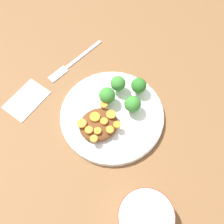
{
  "coord_description": "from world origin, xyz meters",
  "views": [
    {
      "loc": [
        0.21,
        0.32,
        0.76
      ],
      "look_at": [
        0.0,
        0.0,
        0.03
      ],
      "focal_mm": 50.0,
      "sensor_mm": 36.0,
      "label": 1
    }
  ],
  "objects": [
    {
      "name": "carrot_slice_0",
      "position": [
        0.06,
        0.03,
        0.05
      ],
      "size": [
        0.02,
        0.02,
        0.0
      ],
      "primitive_type": "cylinder",
      "color": "orange",
      "rests_on": "stew_mound"
    },
    {
      "name": "plate",
      "position": [
        0.0,
        0.0,
        0.01
      ],
      "size": [
        0.28,
        0.28,
        0.02
      ],
      "color": "white",
      "rests_on": "ground_plane"
    },
    {
      "name": "fork",
      "position": [
        0.01,
        -0.22,
        0.0
      ],
      "size": [
        0.2,
        0.06,
        0.01
      ],
      "rotation": [
        0.0,
        0.0,
        6.51
      ],
      "color": "#B3B3B3",
      "rests_on": "ground_plane"
    },
    {
      "name": "dip_bowl",
      "position": [
        0.08,
        0.27,
        0.03
      ],
      "size": [
        0.13,
        0.13,
        0.06
      ],
      "color": "white",
      "rests_on": "ground_plane"
    },
    {
      "name": "carrot_slice_9",
      "position": [
        0.08,
        0.04,
        0.05
      ],
      "size": [
        0.02,
        0.02,
        0.0
      ],
      "primitive_type": "cylinder",
      "color": "orange",
      "rests_on": "stew_mound"
    },
    {
      "name": "carrot_slice_5",
      "position": [
        0.08,
        0.02,
        0.05
      ],
      "size": [
        0.02,
        0.02,
        0.0
      ],
      "primitive_type": "cylinder",
      "color": "orange",
      "rests_on": "stew_mound"
    },
    {
      "name": "broccoli_floret_0",
      "position": [
        -0.05,
        -0.06,
        0.05
      ],
      "size": [
        0.04,
        0.04,
        0.06
      ],
      "color": "#7FA85B",
      "rests_on": "plate"
    },
    {
      "name": "carrot_slice_2",
      "position": [
        0.05,
        -0.01,
        0.05
      ],
      "size": [
        0.03,
        0.03,
        0.01
      ],
      "primitive_type": "cylinder",
      "color": "orange",
      "rests_on": "stew_mound"
    },
    {
      "name": "broccoli_floret_2",
      "position": [
        -0.01,
        -0.04,
        0.05
      ],
      "size": [
        0.04,
        0.04,
        0.06
      ],
      "color": "#759E51",
      "rests_on": "plate"
    },
    {
      "name": "napkin",
      "position": [
        0.17,
        -0.18,
        0.0
      ],
      "size": [
        0.14,
        0.11,
        0.01
      ],
      "rotation": [
        0.0,
        0.0,
        0.36
      ],
      "color": "white",
      "rests_on": "ground_plane"
    },
    {
      "name": "carrot_slice_7",
      "position": [
        0.04,
        0.05,
        0.05
      ],
      "size": [
        0.02,
        0.02,
        0.01
      ],
      "primitive_type": "cylinder",
      "color": "orange",
      "rests_on": "stew_mound"
    },
    {
      "name": "broccoli_floret_1",
      "position": [
        -0.05,
        0.02,
        0.05
      ],
      "size": [
        0.04,
        0.04,
        0.06
      ],
      "color": "#759E51",
      "rests_on": "plate"
    },
    {
      "name": "carrot_slice_4",
      "position": [
        0.09,
        -0.01,
        0.05
      ],
      "size": [
        0.03,
        0.03,
        0.01
      ],
      "primitive_type": "cylinder",
      "color": "orange",
      "rests_on": "stew_mound"
    },
    {
      "name": "carrot_slice_6",
      "position": [
        0.01,
        0.01,
        0.05
      ],
      "size": [
        0.03,
        0.03,
        0.0
      ],
      "primitive_type": "cylinder",
      "color": "orange",
      "rests_on": "stew_mound"
    },
    {
      "name": "carrot_slice_1",
      "position": [
        0.01,
        0.04,
        0.05
      ],
      "size": [
        0.02,
        0.02,
        0.01
      ],
      "primitive_type": "cylinder",
      "color": "orange",
      "rests_on": "stew_mound"
    },
    {
      "name": "broccoli_floret_3",
      "position": [
        -0.1,
        -0.02,
        0.05
      ],
      "size": [
        0.04,
        0.04,
        0.05
      ],
      "color": "#759E51",
      "rests_on": "plate"
    },
    {
      "name": "carrot_slice_8",
      "position": [
        0.01,
        -0.02,
        0.05
      ],
      "size": [
        0.02,
        0.02,
        0.01
      ],
      "primitive_type": "cylinder",
      "color": "orange",
      "rests_on": "stew_mound"
    },
    {
      "name": "stew_mound",
      "position": [
        0.05,
        0.01,
        0.03
      ],
      "size": [
        0.1,
        0.09,
        0.03
      ],
      "primitive_type": "ellipsoid",
      "color": "#5B3319",
      "rests_on": "plate"
    },
    {
      "name": "carrot_slice_3",
      "position": [
        0.04,
        0.02,
        0.05
      ],
      "size": [
        0.02,
        0.02,
        0.01
      ],
      "primitive_type": "cylinder",
      "color": "orange",
      "rests_on": "stew_mound"
    },
    {
      "name": "ground_plane",
      "position": [
        0.0,
        0.0,
        0.0
      ],
      "size": [
        4.0,
        4.0,
        0.0
      ],
      "primitive_type": "plane",
      "color": "brown"
    }
  ]
}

